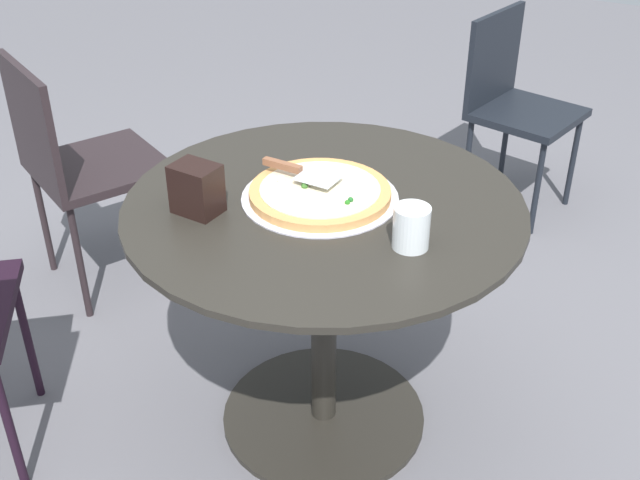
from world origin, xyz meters
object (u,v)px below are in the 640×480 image
Objects in this scene: patio_table at (324,273)px; pizza_on_tray at (320,193)px; pizza_server at (299,171)px; napkin_dispenser at (197,189)px; patio_chair_far at (514,98)px; drinking_cup at (411,227)px; patio_chair_corner at (76,158)px.

pizza_on_tray is at bearing -126.79° from patio_table.
napkin_dispenser is at bearing -35.51° from pizza_server.
napkin_dispenser is at bearing -53.18° from patio_table.
patio_chair_far is at bearing 177.44° from pizza_on_tray.
pizza_server is at bearing -5.25° from patio_chair_far.
napkin_dispenser is 0.15× the size of patio_chair_far.
patio_table is at bearing 53.21° from pizza_on_tray.
drinking_cup is at bearing 72.26° from patio_table.
patio_table is 1.08m from patio_chair_corner.
patio_table is 0.23m from pizza_on_tray.
patio_table is 1.18× the size of patio_chair_corner.
pizza_on_tray is 3.20× the size of napkin_dispenser.
pizza_on_tray is at bearing -135.21° from napkin_dispenser.
pizza_server is 0.26× the size of patio_chair_far.
patio_table is at bearing -107.74° from drinking_cup.
pizza_server is 1.02m from patio_chair_corner.
drinking_cup is at bearing 7.75° from patio_chair_far.
pizza_on_tray is 1.08m from patio_chair_corner.
napkin_dispenser is (0.18, -0.25, 0.27)m from patio_table.
drinking_cup is 0.12× the size of patio_chair_far.
drinking_cup is at bearing -165.80° from napkin_dispenser.
patio_table is at bearing -1.75° from patio_chair_far.
pizza_server reaches higher than patio_table.
drinking_cup reaches higher than pizza_server.
pizza_on_tray is 0.46× the size of patio_chair_corner.
pizza_on_tray is (-0.02, -0.02, 0.22)m from patio_table.
napkin_dispenser is at bearing -48.42° from pizza_on_tray.
patio_chair_corner is (1.31, -1.11, 0.03)m from patio_chair_far.
napkin_dispenser is at bearing 64.13° from patio_chair_corner.
pizza_server is at bearing -108.49° from drinking_cup.
drinking_cup is 1.38m from patio_chair_corner.
patio_table is at bearing 69.33° from pizza_server.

